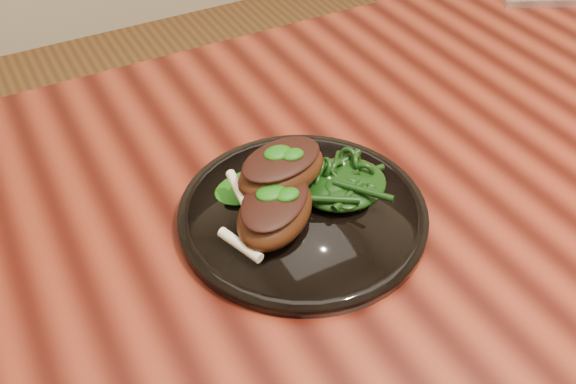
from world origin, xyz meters
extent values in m
cube|color=#320B06|center=(0.00, 0.00, 0.73)|extent=(1.60, 0.80, 0.04)
cylinder|color=black|center=(-0.32, -0.02, 0.76)|extent=(0.28, 0.28, 0.02)
torus|color=black|center=(-0.32, -0.02, 0.76)|extent=(0.27, 0.27, 0.01)
cylinder|color=black|center=(-0.32, -0.02, 0.76)|extent=(0.18, 0.18, 0.00)
ellipsoid|color=#401D0C|center=(-0.36, -0.03, 0.79)|extent=(0.13, 0.13, 0.04)
ellipsoid|color=black|center=(-0.36, -0.03, 0.81)|extent=(0.12, 0.12, 0.01)
cylinder|color=beige|center=(-0.41, -0.05, 0.78)|extent=(0.03, 0.06, 0.01)
ellipsoid|color=#0B4407|center=(-0.36, -0.03, 0.81)|extent=(0.03, 0.02, 0.01)
ellipsoid|color=#401D0C|center=(-0.33, 0.01, 0.80)|extent=(0.12, 0.09, 0.04)
ellipsoid|color=black|center=(-0.33, 0.01, 0.82)|extent=(0.11, 0.08, 0.01)
cylinder|color=beige|center=(-0.38, 0.02, 0.80)|extent=(0.02, 0.05, 0.01)
ellipsoid|color=#0B4407|center=(-0.33, 0.01, 0.83)|extent=(0.03, 0.02, 0.01)
ellipsoid|color=#0B4407|center=(-0.35, 0.04, 0.77)|extent=(0.09, 0.06, 0.01)
ellipsoid|color=black|center=(-0.27, -0.01, 0.78)|extent=(0.10, 0.09, 0.02)
camera|label=1|loc=(-0.58, -0.46, 1.25)|focal=40.00mm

